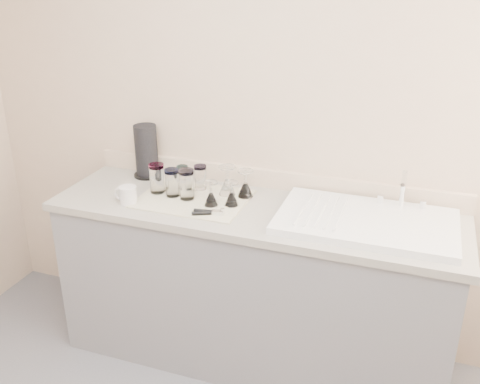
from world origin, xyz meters
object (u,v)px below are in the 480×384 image
at_px(tumbler_blue, 172,182).
at_px(tumbler_lavender, 187,184).
at_px(goblet_back_right, 245,188).
at_px(tumbler_magenta, 157,178).
at_px(tumbler_cyan, 183,177).
at_px(paper_towel_roll, 146,152).
at_px(goblet_front_left, 211,197).
at_px(tumbler_purple, 200,177).
at_px(sink_unit, 367,221).
at_px(goblet_front_right, 232,197).
at_px(can_opener, 209,212).
at_px(white_mug, 128,195).
at_px(goblet_back_left, 227,185).

relative_size(tumbler_blue, tumbler_lavender, 0.93).
bearing_deg(goblet_back_right, tumbler_magenta, -167.35).
bearing_deg(tumbler_cyan, paper_towel_roll, 158.06).
relative_size(goblet_back_right, goblet_front_left, 1.15).
xyz_separation_m(tumbler_purple, goblet_front_left, (0.13, -0.18, -0.02)).
distance_m(tumbler_lavender, goblet_front_left, 0.16).
bearing_deg(tumbler_cyan, goblet_front_left, -34.67).
height_order(goblet_back_right, goblet_front_left, goblet_back_right).
height_order(sink_unit, goblet_front_right, sink_unit).
bearing_deg(sink_unit, tumbler_blue, -179.16).
relative_size(tumbler_blue, goblet_front_left, 1.18).
relative_size(goblet_back_right, can_opener, 0.93).
xyz_separation_m(tumbler_cyan, goblet_front_left, (0.23, -0.16, -0.02)).
relative_size(sink_unit, tumbler_magenta, 5.21).
bearing_deg(tumbler_blue, sink_unit, 0.84).
distance_m(sink_unit, paper_towel_roll, 1.29).
bearing_deg(can_opener, tumbler_blue, 151.44).
bearing_deg(paper_towel_roll, goblet_back_right, -9.82).
xyz_separation_m(sink_unit, white_mug, (-1.17, -0.16, 0.03)).
bearing_deg(paper_towel_roll, goblet_back_left, -11.95).
bearing_deg(goblet_back_left, goblet_front_right, -60.44).
height_order(tumbler_lavender, goblet_front_left, tumbler_lavender).
distance_m(sink_unit, goblet_front_right, 0.66).
distance_m(goblet_back_right, white_mug, 0.60).
xyz_separation_m(goblet_back_right, goblet_front_left, (-0.13, -0.16, -0.01)).
bearing_deg(sink_unit, goblet_front_right, -178.18).
height_order(tumbler_cyan, goblet_front_right, same).
relative_size(sink_unit, tumbler_cyan, 6.65).
height_order(tumbler_lavender, can_opener, tumbler_lavender).
bearing_deg(tumbler_cyan, goblet_front_right, -20.93).
height_order(tumbler_magenta, goblet_back_right, tumbler_magenta).
bearing_deg(goblet_back_right, sink_unit, -9.36).
relative_size(sink_unit, goblet_back_right, 5.70).
height_order(goblet_front_right, paper_towel_roll, paper_towel_roll).
relative_size(goblet_back_left, goblet_front_left, 1.24).
xyz_separation_m(tumbler_cyan, goblet_front_right, (0.33, -0.12, -0.02)).
bearing_deg(goblet_back_right, goblet_front_right, -103.20).
bearing_deg(white_mug, goblet_back_left, 30.52).
bearing_deg(goblet_front_right, tumbler_blue, 178.86).
xyz_separation_m(goblet_back_left, goblet_front_left, (-0.03, -0.16, -0.01)).
xyz_separation_m(goblet_front_right, paper_towel_roll, (-0.60, 0.23, 0.10)).
bearing_deg(paper_towel_roll, goblet_front_right, -21.39).
height_order(goblet_front_left, can_opener, goblet_front_left).
xyz_separation_m(goblet_back_right, goblet_front_right, (-0.03, -0.13, -0.01)).
bearing_deg(tumbler_magenta, goblet_front_right, -3.17).
bearing_deg(tumbler_cyan, goblet_back_left, -0.49).
xyz_separation_m(tumbler_lavender, goblet_front_right, (0.24, 0.00, -0.04)).
xyz_separation_m(tumbler_magenta, can_opener, (0.36, -0.16, -0.07)).
xyz_separation_m(sink_unit, goblet_front_right, (-0.66, -0.02, 0.03)).
bearing_deg(white_mug, tumbler_purple, 44.87).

